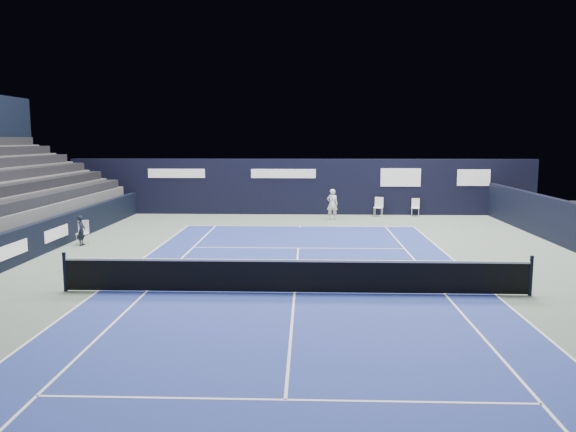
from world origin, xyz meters
The scene contains 11 objects.
ground centered at (0.00, 2.00, 0.00)m, with size 48.00×48.00×0.00m, color #57675C.
court_surface centered at (0.00, 0.00, 0.00)m, with size 10.97×23.77×0.01m, color navy.
folding_chair_back_a centered at (4.27, 15.71, 0.70)m, with size 0.58×0.60×1.05m.
folding_chair_back_b centered at (6.30, 15.86, 0.55)m, with size 0.51×0.50×0.97m.
line_judge_chair centered at (-8.68, 6.94, 0.55)m, with size 0.46×0.45×0.97m.
line_judge centered at (-8.64, 6.70, 0.60)m, with size 0.44×0.29×1.20m, color black.
court_markings centered at (0.00, 0.00, 0.01)m, with size 11.03×23.83×0.00m.
tennis_net centered at (0.00, 0.00, 0.51)m, with size 12.90×0.10×1.10m.
back_sponsor_wall centered at (0.01, 16.50, 1.55)m, with size 26.00×0.63×3.10m.
side_barrier_left centered at (-9.50, 5.97, 0.60)m, with size 0.33×22.00×1.20m.
tennis_player centered at (1.65, 14.36, 0.81)m, with size 0.61×0.82×1.61m.
Camera 1 is at (0.34, -15.02, 4.22)m, focal length 35.00 mm.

